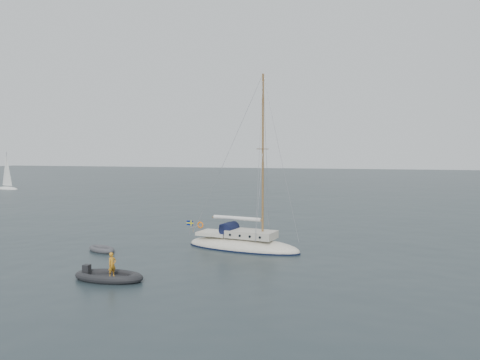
# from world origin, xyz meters

# --- Properties ---
(ground) EXTENTS (300.00, 300.00, 0.00)m
(ground) POSITION_xyz_m (0.00, 0.00, 0.00)
(ground) COLOR black
(ground) RESTS_ON ground
(sailboat) EXTENTS (8.79, 2.64, 12.52)m
(sailboat) POSITION_xyz_m (-2.27, 2.36, 0.95)
(sailboat) COLOR white
(sailboat) RESTS_ON ground
(dinghy) EXTENTS (2.47, 1.12, 0.35)m
(dinghy) POSITION_xyz_m (-11.32, -0.94, 0.16)
(dinghy) COLOR #46464B
(dinghy) RESTS_ON ground
(rib) EXTENTS (3.89, 1.77, 1.52)m
(rib) POSITION_xyz_m (-7.12, -7.08, 0.24)
(rib) COLOR black
(rib) RESTS_ON ground
(distant_yacht_a) EXTENTS (5.27, 2.81, 6.98)m
(distant_yacht_a) POSITION_xyz_m (-55.31, 39.88, 2.98)
(distant_yacht_a) COLOR silver
(distant_yacht_a) RESTS_ON ground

